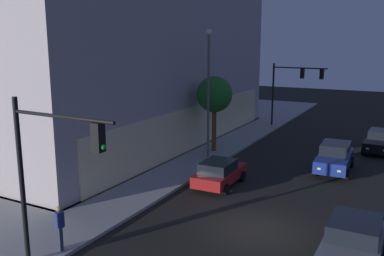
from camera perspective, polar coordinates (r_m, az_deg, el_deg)
name	(u,v)px	position (r m, az deg, el deg)	size (l,w,h in m)	color
ground_plane	(255,230)	(18.91, 8.68, -13.67)	(120.00, 120.00, 0.00)	black
modern_building	(51,33)	(40.27, -18.86, 12.22)	(28.97, 30.20, 17.89)	#4C4C51
traffic_light_near_corner	(47,160)	(14.64, -19.29, -4.23)	(0.37, 4.44, 6.10)	black
traffic_light_far_corner	(293,82)	(40.27, 13.74, 6.20)	(0.64, 5.18, 5.99)	black
street_lamp_sidewalk	(208,79)	(28.37, 2.28, 6.69)	(0.44, 0.44, 8.81)	#5F5F5F
sidewalk_tree	(214,95)	(30.26, 3.10, 4.57)	(2.63, 2.63, 5.55)	brown
pedestrian_waiting	(60,224)	(17.13, -17.71, -12.41)	(0.36, 0.36, 1.79)	#2D3851
car_grey	(353,244)	(16.67, 21.24, -14.63)	(4.63, 2.21, 1.72)	slate
car_red	(219,173)	(23.84, 3.80, -6.14)	(4.13, 2.07, 1.50)	maroon
car_blue	(335,157)	(27.99, 19.02, -3.80)	(4.77, 2.26, 1.77)	navy
car_black	(380,141)	(34.20, 24.46, -1.63)	(4.66, 2.20, 1.60)	black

